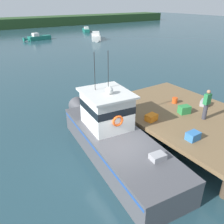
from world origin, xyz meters
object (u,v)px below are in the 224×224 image
Objects in this scene: bait_bucket at (175,100)px; crate_stack_near_edge at (151,117)px; crate_stack_mid_dock at (205,103)px; moored_boat_off_the_point at (86,30)px; crate_single_far at (193,136)px; moored_boat_near_channel at (96,37)px; deckhand_by_the_boat at (206,104)px; main_fishing_boat at (113,135)px; moored_boat_outer_mooring at (38,38)px; crate_single_by_cleat at (184,110)px.

crate_stack_near_edge is at bearing -161.97° from bait_bucket.
moored_boat_off_the_point is (15.36, 43.22, -0.96)m from crate_stack_mid_dock.
bait_bucket reaches higher than moored_boat_off_the_point.
crate_single_far is 37.12m from moored_boat_near_channel.
crate_stack_mid_dock is 0.10× the size of moored_boat_near_channel.
moored_boat_off_the_point is at bearing 69.14° from deckhand_by_the_boat.
main_fishing_boat reaches higher than moored_boat_off_the_point.
moored_boat_near_channel is at bearing 70.50° from crate_stack_mid_dock.
moored_boat_outer_mooring is at bearing 81.74° from crate_single_far.
main_fishing_boat is at bearing -102.71° from moored_boat_outer_mooring.
crate_single_by_cleat reaches higher than crate_single_far.
main_fishing_boat is at bearing 134.63° from crate_single_far.
crate_stack_near_edge is 47.01m from moored_boat_off_the_point.
moored_boat_near_channel is (17.54, 31.35, -0.48)m from main_fishing_boat.
main_fishing_boat is 37.89m from moored_boat_outer_mooring.
bait_bucket is (-1.18, 1.26, 0.00)m from crate_stack_mid_dock.
crate_single_by_cleat is 0.13× the size of moored_boat_off_the_point.
deckhand_by_the_boat is (4.72, -1.63, 1.05)m from main_fishing_boat.
bait_bucket is (0.66, 1.28, -0.05)m from crate_single_by_cleat.
deckhand_by_the_boat is at bearing 24.81° from crate_single_far.
crate_single_far reaches higher than crate_stack_near_edge.
bait_bucket is at bearing 18.03° from crate_stack_near_edge.
moored_boat_near_channel is (14.96, 33.97, -0.86)m from crate_single_far.
bait_bucket is 2.46m from deckhand_by_the_boat.
crate_single_by_cleat is at bearing -10.45° from crate_stack_near_edge.
bait_bucket reaches higher than moored_boat_near_channel.
deckhand_by_the_boat is 38.79m from moored_boat_outer_mooring.
moored_boat_near_channel is at bearing 67.62° from crate_single_by_cleat.
crate_single_by_cleat is at bearing -111.69° from moored_boat_off_the_point.
moored_boat_off_the_point is (17.20, 43.24, -1.02)m from crate_single_by_cleat.
main_fishing_boat reaches higher than crate_stack_near_edge.
crate_single_by_cleat is 1.27m from deckhand_by_the_boat.
deckhand_by_the_boat is (-0.34, -2.33, 0.69)m from bait_bucket.
crate_stack_near_edge is 35.04m from moored_boat_near_channel.
bait_bucket is at bearing -111.51° from moored_boat_off_the_point.
moored_boat_outer_mooring is (8.33, 36.96, -0.56)m from main_fishing_boat.
main_fishing_boat is at bearing 175.23° from crate_stack_near_edge.
crate_stack_mid_dock is 33.85m from moored_boat_near_channel.
crate_single_by_cleat reaches higher than bait_bucket.
crate_stack_near_edge is 3.95m from crate_stack_mid_dock.
main_fishing_boat is 47.82m from moored_boat_off_the_point.
moored_boat_off_the_point is (16.54, 41.96, -0.97)m from bait_bucket.
moored_boat_outer_mooring is (-13.27, -5.71, 0.05)m from moored_boat_off_the_point.
crate_stack_near_edge is at bearing 174.78° from crate_stack_mid_dock.
main_fishing_boat reaches higher than crate_single_far.
crate_stack_mid_dock reaches higher than moored_boat_outer_mooring.
crate_stack_near_edge is at bearing 96.56° from crate_single_far.
bait_bucket is 0.06× the size of moored_boat_near_channel.
crate_stack_mid_dock reaches higher than moored_boat_off_the_point.
bait_bucket is 0.21× the size of deckhand_by_the_boat.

